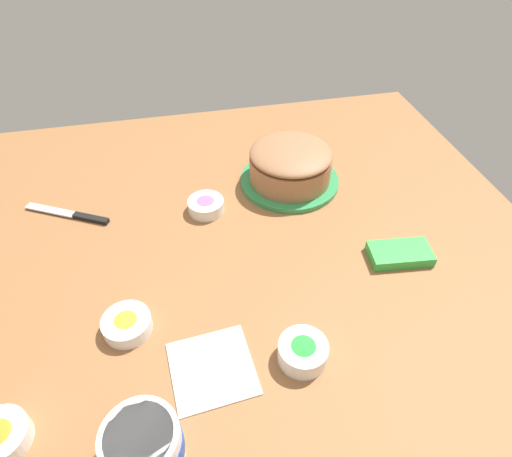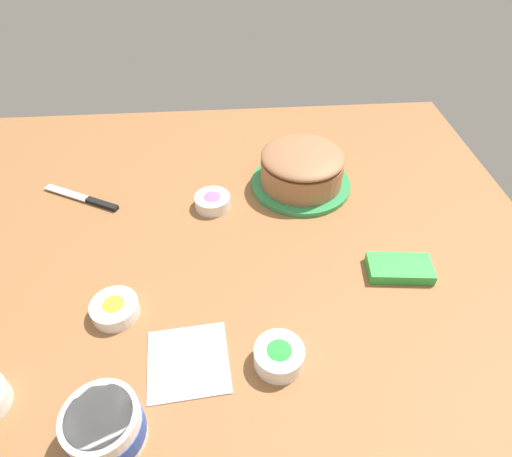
{
  "view_description": "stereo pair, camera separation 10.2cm",
  "coord_description": "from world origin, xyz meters",
  "px_view_note": "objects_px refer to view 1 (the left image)",
  "views": [
    {
      "loc": [
        -0.08,
        -0.62,
        0.74
      ],
      "look_at": [
        0.08,
        0.11,
        0.04
      ],
      "focal_mm": 30.22,
      "sensor_mm": 36.0,
      "label": 1
    },
    {
      "loc": [
        0.02,
        -0.64,
        0.74
      ],
      "look_at": [
        0.08,
        0.11,
        0.04
      ],
      "focal_mm": 30.22,
      "sensor_mm": 36.0,
      "label": 2
    }
  ],
  "objects_px": {
    "sprinkle_bowl_pink": "(206,205)",
    "sprinkle_bowl_green": "(303,351)",
    "paper_napkin": "(212,368)",
    "frosting_tub": "(143,446)",
    "sprinkle_bowl_yellow": "(127,324)",
    "frosted_cake": "(290,166)",
    "sprinkle_bowl_orange": "(0,437)",
    "spreading_knife": "(74,215)",
    "candy_box_lower": "(400,254)"
  },
  "relations": [
    {
      "from": "sprinkle_bowl_orange",
      "to": "frosted_cake",
      "type": "bearing_deg",
      "value": 41.8
    },
    {
      "from": "frosting_tub",
      "to": "sprinkle_bowl_orange",
      "type": "xyz_separation_m",
      "value": [
        -0.23,
        0.07,
        -0.02
      ]
    },
    {
      "from": "sprinkle_bowl_orange",
      "to": "sprinkle_bowl_pink",
      "type": "xyz_separation_m",
      "value": [
        0.4,
        0.5,
        -0.0
      ]
    },
    {
      "from": "frosting_tub",
      "to": "sprinkle_bowl_green",
      "type": "bearing_deg",
      "value": 21.49
    },
    {
      "from": "frosting_tub",
      "to": "sprinkle_bowl_yellow",
      "type": "bearing_deg",
      "value": 96.78
    },
    {
      "from": "frosted_cake",
      "to": "frosting_tub",
      "type": "xyz_separation_m",
      "value": [
        -0.41,
        -0.65,
        -0.01
      ]
    },
    {
      "from": "frosting_tub",
      "to": "spreading_knife",
      "type": "relative_size",
      "value": 0.57
    },
    {
      "from": "spreading_knife",
      "to": "sprinkle_bowl_yellow",
      "type": "distance_m",
      "value": 0.4
    },
    {
      "from": "frosting_tub",
      "to": "sprinkle_bowl_yellow",
      "type": "xyz_separation_m",
      "value": [
        -0.03,
        0.25,
        -0.03
      ]
    },
    {
      "from": "frosting_tub",
      "to": "sprinkle_bowl_pink",
      "type": "relative_size",
      "value": 1.32
    },
    {
      "from": "sprinkle_bowl_green",
      "to": "sprinkle_bowl_yellow",
      "type": "bearing_deg",
      "value": 157.05
    },
    {
      "from": "frosted_cake",
      "to": "sprinkle_bowl_yellow",
      "type": "height_order",
      "value": "frosted_cake"
    },
    {
      "from": "sprinkle_bowl_orange",
      "to": "paper_napkin",
      "type": "height_order",
      "value": "sprinkle_bowl_orange"
    },
    {
      "from": "sprinkle_bowl_orange",
      "to": "sprinkle_bowl_pink",
      "type": "bearing_deg",
      "value": 51.61
    },
    {
      "from": "frosted_cake",
      "to": "sprinkle_bowl_orange",
      "type": "distance_m",
      "value": 0.86
    },
    {
      "from": "candy_box_lower",
      "to": "frosting_tub",
      "type": "bearing_deg",
      "value": -145.65
    },
    {
      "from": "sprinkle_bowl_yellow",
      "to": "sprinkle_bowl_green",
      "type": "bearing_deg",
      "value": -22.95
    },
    {
      "from": "spreading_knife",
      "to": "sprinkle_bowl_orange",
      "type": "distance_m",
      "value": 0.56
    },
    {
      "from": "sprinkle_bowl_pink",
      "to": "sprinkle_bowl_yellow",
      "type": "bearing_deg",
      "value": -121.39
    },
    {
      "from": "spreading_knife",
      "to": "candy_box_lower",
      "type": "xyz_separation_m",
      "value": [
        0.75,
        -0.31,
        0.01
      ]
    },
    {
      "from": "sprinkle_bowl_pink",
      "to": "candy_box_lower",
      "type": "height_order",
      "value": "sprinkle_bowl_pink"
    },
    {
      "from": "frosting_tub",
      "to": "sprinkle_bowl_green",
      "type": "distance_m",
      "value": 0.31
    },
    {
      "from": "spreading_knife",
      "to": "sprinkle_bowl_pink",
      "type": "height_order",
      "value": "sprinkle_bowl_pink"
    },
    {
      "from": "spreading_knife",
      "to": "sprinkle_bowl_pink",
      "type": "distance_m",
      "value": 0.34
    },
    {
      "from": "spreading_knife",
      "to": "sprinkle_bowl_yellow",
      "type": "xyz_separation_m",
      "value": [
        0.13,
        -0.38,
        0.01
      ]
    },
    {
      "from": "paper_napkin",
      "to": "frosting_tub",
      "type": "bearing_deg",
      "value": -133.48
    },
    {
      "from": "frosting_tub",
      "to": "candy_box_lower",
      "type": "bearing_deg",
      "value": 28.25
    },
    {
      "from": "candy_box_lower",
      "to": "sprinkle_bowl_pink",
      "type": "bearing_deg",
      "value": 153.83
    },
    {
      "from": "frosted_cake",
      "to": "paper_napkin",
      "type": "bearing_deg",
      "value": -119.35
    },
    {
      "from": "frosted_cake",
      "to": "sprinkle_bowl_orange",
      "type": "xyz_separation_m",
      "value": [
        -0.64,
        -0.58,
        -0.03
      ]
    },
    {
      "from": "paper_napkin",
      "to": "sprinkle_bowl_yellow",
      "type": "bearing_deg",
      "value": 141.2
    },
    {
      "from": "frosted_cake",
      "to": "paper_napkin",
      "type": "distance_m",
      "value": 0.6
    },
    {
      "from": "sprinkle_bowl_yellow",
      "to": "sprinkle_bowl_pink",
      "type": "height_order",
      "value": "sprinkle_bowl_pink"
    },
    {
      "from": "candy_box_lower",
      "to": "paper_napkin",
      "type": "bearing_deg",
      "value": -152.0
    },
    {
      "from": "sprinkle_bowl_green",
      "to": "sprinkle_bowl_pink",
      "type": "relative_size",
      "value": 1.01
    },
    {
      "from": "candy_box_lower",
      "to": "spreading_knife",
      "type": "bearing_deg",
      "value": 163.6
    },
    {
      "from": "sprinkle_bowl_pink",
      "to": "frosting_tub",
      "type": "bearing_deg",
      "value": -106.42
    },
    {
      "from": "frosted_cake",
      "to": "candy_box_lower",
      "type": "bearing_deg",
      "value": -62.8
    },
    {
      "from": "spreading_knife",
      "to": "sprinkle_bowl_orange",
      "type": "height_order",
      "value": "sprinkle_bowl_orange"
    },
    {
      "from": "sprinkle_bowl_orange",
      "to": "sprinkle_bowl_yellow",
      "type": "distance_m",
      "value": 0.27
    },
    {
      "from": "sprinkle_bowl_pink",
      "to": "sprinkle_bowl_green",
      "type": "bearing_deg",
      "value": -75.44
    },
    {
      "from": "frosting_tub",
      "to": "candy_box_lower",
      "type": "height_order",
      "value": "frosting_tub"
    },
    {
      "from": "spreading_knife",
      "to": "sprinkle_bowl_green",
      "type": "bearing_deg",
      "value": -48.36
    },
    {
      "from": "frosted_cake",
      "to": "sprinkle_bowl_yellow",
      "type": "xyz_separation_m",
      "value": [
        -0.44,
        -0.4,
        -0.04
      ]
    },
    {
      "from": "frosted_cake",
      "to": "sprinkle_bowl_green",
      "type": "xyz_separation_m",
      "value": [
        -0.12,
        -0.53,
        -0.03
      ]
    },
    {
      "from": "sprinkle_bowl_green",
      "to": "sprinkle_bowl_pink",
      "type": "xyz_separation_m",
      "value": [
        -0.12,
        0.46,
        -0.01
      ]
    },
    {
      "from": "sprinkle_bowl_green",
      "to": "sprinkle_bowl_pink",
      "type": "bearing_deg",
      "value": 104.56
    },
    {
      "from": "sprinkle_bowl_pink",
      "to": "spreading_knife",
      "type": "bearing_deg",
      "value": 171.81
    },
    {
      "from": "frosting_tub",
      "to": "sprinkle_bowl_yellow",
      "type": "height_order",
      "value": "frosting_tub"
    },
    {
      "from": "frosting_tub",
      "to": "paper_napkin",
      "type": "height_order",
      "value": "frosting_tub"
    }
  ]
}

